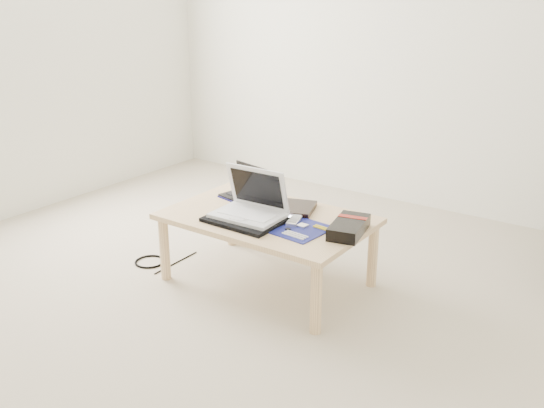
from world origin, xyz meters
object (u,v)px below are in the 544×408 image
Objects in this scene: netbook at (248,191)px; gpu_box at (349,227)px; coffee_table at (267,224)px; white_laptop at (251,206)px.

gpu_box is (0.75, -0.14, -0.01)m from netbook.
coffee_table is 3.39× the size of gpu_box.
coffee_table is 0.15m from white_laptop.
white_laptop is 0.54m from gpu_box.
white_laptop reaches higher than netbook.
white_laptop is 1.16× the size of gpu_box.
white_laptop is at bearing -167.10° from gpu_box.
white_laptop is at bearing -121.46° from coffee_table.
netbook is 0.82× the size of white_laptop.
coffee_table is 3.56× the size of netbook.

